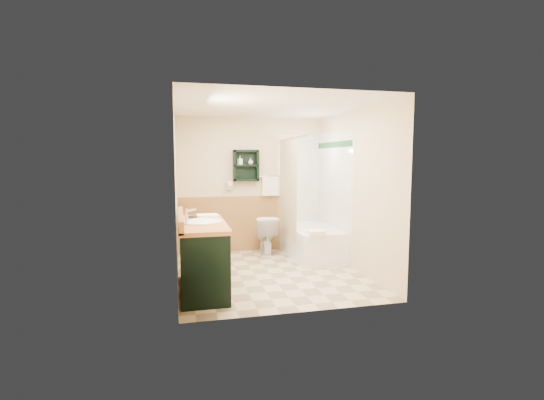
{
  "coord_description": "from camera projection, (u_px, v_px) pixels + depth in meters",
  "views": [
    {
      "loc": [
        -1.27,
        -5.46,
        1.68
      ],
      "look_at": [
        0.08,
        0.2,
        1.06
      ],
      "focal_mm": 26.0,
      "sensor_mm": 36.0,
      "label": 1
    }
  ],
  "objects": [
    {
      "name": "floor",
      "position": [
        270.0,
        273.0,
        5.75
      ],
      "size": [
        3.0,
        3.0,
        0.0
      ],
      "primitive_type": "plane",
      "color": "beige",
      "rests_on": "ground"
    },
    {
      "name": "back_wall",
      "position": [
        250.0,
        185.0,
        7.1
      ],
      "size": [
        2.6,
        0.04,
        2.4
      ],
      "primitive_type": "cube",
      "color": "#FFEAC7",
      "rests_on": "ground"
    },
    {
      "name": "left_wall",
      "position": [
        175.0,
        194.0,
        5.32
      ],
      "size": [
        0.04,
        3.0,
        2.4
      ],
      "primitive_type": "cube",
      "color": "#FFEAC7",
      "rests_on": "ground"
    },
    {
      "name": "right_wall",
      "position": [
        355.0,
        190.0,
        5.93
      ],
      "size": [
        0.04,
        3.0,
        2.4
      ],
      "primitive_type": "cube",
      "color": "#FFEAC7",
      "rests_on": "ground"
    },
    {
      "name": "ceiling",
      "position": [
        270.0,
        105.0,
        5.5
      ],
      "size": [
        2.6,
        3.0,
        0.04
      ],
      "primitive_type": "cube",
      "color": "white",
      "rests_on": "back_wall"
    },
    {
      "name": "wainscot_left",
      "position": [
        179.0,
        244.0,
        5.4
      ],
      "size": [
        2.98,
        2.98,
        1.0
      ],
      "primitive_type": null,
      "color": "#AF7A47",
      "rests_on": "left_wall"
    },
    {
      "name": "wainscot_back",
      "position": [
        251.0,
        223.0,
        7.14
      ],
      "size": [
        2.58,
        2.58,
        1.0
      ],
      "primitive_type": null,
      "color": "#AF7A47",
      "rests_on": "back_wall"
    },
    {
      "name": "mirror_frame",
      "position": [
        178.0,
        173.0,
        4.77
      ],
      "size": [
        1.3,
        1.3,
        1.0
      ],
      "primitive_type": null,
      "color": "brown",
      "rests_on": "left_wall"
    },
    {
      "name": "mirror_glass",
      "position": [
        178.0,
        173.0,
        4.77
      ],
      "size": [
        1.2,
        1.2,
        0.9
      ],
      "primitive_type": null,
      "color": "white",
      "rests_on": "left_wall"
    },
    {
      "name": "tile_right",
      "position": [
        333.0,
        195.0,
        6.66
      ],
      "size": [
        1.5,
        1.5,
        2.1
      ],
      "primitive_type": null,
      "color": "white",
      "rests_on": "right_wall"
    },
    {
      "name": "tile_back",
      "position": [
        305.0,
        192.0,
        7.31
      ],
      "size": [
        0.95,
        0.95,
        2.1
      ],
      "primitive_type": null,
      "color": "white",
      "rests_on": "back_wall"
    },
    {
      "name": "tile_accent",
      "position": [
        333.0,
        145.0,
        6.57
      ],
      "size": [
        1.5,
        1.5,
        0.1
      ],
      "primitive_type": null,
      "color": "#154A26",
      "rests_on": "right_wall"
    },
    {
      "name": "wall_shelf",
      "position": [
        246.0,
        165.0,
        6.93
      ],
      "size": [
        0.45,
        0.15,
        0.55
      ],
      "primitive_type": "cube",
      "color": "black",
      "rests_on": "back_wall"
    },
    {
      "name": "hair_dryer",
      "position": [
        229.0,
        185.0,
        6.92
      ],
      "size": [
        0.1,
        0.24,
        0.18
      ],
      "primitive_type": null,
      "color": "silver",
      "rests_on": "back_wall"
    },
    {
      "name": "towel_bar",
      "position": [
        270.0,
        176.0,
        7.09
      ],
      "size": [
        0.4,
        0.06,
        0.4
      ],
      "primitive_type": null,
      "color": "white",
      "rests_on": "back_wall"
    },
    {
      "name": "curtain_rod",
      "position": [
        291.0,
        138.0,
        6.39
      ],
      "size": [
        0.03,
        1.6,
        0.03
      ],
      "primitive_type": "cylinder",
      "rotation": [
        1.57,
        0.0,
        0.0
      ],
      "color": "silver",
      "rests_on": "back_wall"
    },
    {
      "name": "shower_curtain",
      "position": [
        288.0,
        190.0,
        6.65
      ],
      "size": [
        1.05,
        1.05,
        1.7
      ],
      "primitive_type": null,
      "color": "beige",
      "rests_on": "curtain_rod"
    },
    {
      "name": "vanity",
      "position": [
        202.0,
        257.0,
        4.97
      ],
      "size": [
        0.59,
        1.38,
        0.88
      ],
      "primitive_type": "cube",
      "color": "black",
      "rests_on": "ground"
    },
    {
      "name": "bathtub",
      "position": [
        311.0,
        242.0,
        6.73
      ],
      "size": [
        0.77,
        1.5,
        0.51
      ],
      "primitive_type": "cube",
      "color": "white",
      "rests_on": "ground"
    },
    {
      "name": "toilet",
      "position": [
        266.0,
        235.0,
        6.92
      ],
      "size": [
        0.44,
        0.72,
        0.67
      ],
      "primitive_type": "imported",
      "rotation": [
        0.0,
        0.0,
        3.05
      ],
      "color": "white",
      "rests_on": "ground"
    },
    {
      "name": "counter_towel",
      "position": [
        207.0,
        216.0,
        5.34
      ],
      "size": [
        0.28,
        0.22,
        0.04
      ],
      "primitive_type": "cube",
      "color": "white",
      "rests_on": "vanity"
    },
    {
      "name": "vanity_book",
      "position": [
        187.0,
        210.0,
        5.25
      ],
      "size": [
        0.18,
        0.06,
        0.23
      ],
      "primitive_type": "imported",
      "rotation": [
        0.0,
        0.0,
        -0.23
      ],
      "color": "black",
      "rests_on": "vanity"
    },
    {
      "name": "tub_towel",
      "position": [
        316.0,
        233.0,
        6.0
      ],
      "size": [
        0.26,
        0.21,
        0.07
      ],
      "primitive_type": "cube",
      "color": "white",
      "rests_on": "bathtub"
    },
    {
      "name": "soap_bottle_a",
      "position": [
        240.0,
        163.0,
        6.89
      ],
      "size": [
        0.12,
        0.17,
        0.07
      ],
      "primitive_type": "imported",
      "rotation": [
        0.0,
        0.0,
        0.39
      ],
      "color": "white",
      "rests_on": "wall_shelf"
    },
    {
      "name": "soap_bottle_b",
      "position": [
        251.0,
        162.0,
        6.93
      ],
      "size": [
        0.09,
        0.11,
        0.09
      ],
      "primitive_type": "imported",
      "rotation": [
        0.0,
        0.0,
        0.05
      ],
      "color": "white",
      "rests_on": "wall_shelf"
    }
  ]
}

